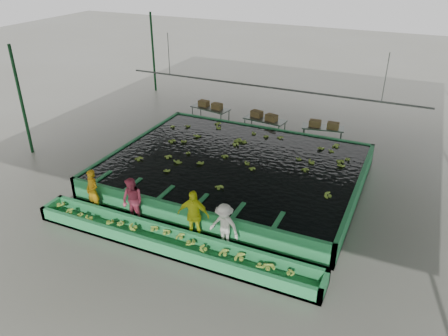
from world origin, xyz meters
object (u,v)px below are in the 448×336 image
at_px(sorting_trough, 171,242).
at_px(box_stack_left, 210,107).
at_px(worker_c, 193,215).
at_px(worker_a, 93,191).
at_px(worker_b, 133,201).
at_px(box_stack_mid, 264,119).
at_px(worker_d, 224,226).
at_px(packing_table_mid, 265,128).
at_px(packing_table_left, 211,116).
at_px(packing_table_right, 322,135).
at_px(flotation_tank, 234,170).
at_px(box_stack_right, 324,127).

distance_m(sorting_trough, box_stack_left, 10.95).
bearing_deg(worker_c, worker_a, 168.95).
bearing_deg(box_stack_left, worker_b, -79.94).
bearing_deg(box_stack_mid, worker_d, -77.66).
bearing_deg(packing_table_mid, box_stack_left, 173.05).
distance_m(worker_a, box_stack_mid, 9.68).
bearing_deg(worker_c, worker_b, 168.95).
xyz_separation_m(packing_table_left, packing_table_right, (6.08, -0.09, -0.03)).
bearing_deg(sorting_trough, worker_b, 157.80).
bearing_deg(worker_b, flotation_tank, 74.89).
distance_m(sorting_trough, worker_b, 2.20).
bearing_deg(worker_d, worker_b, -173.54).
height_order(flotation_tank, worker_d, worker_d).
height_order(worker_a, packing_table_mid, worker_a).
height_order(worker_d, packing_table_right, worker_d).
height_order(worker_a, box_stack_right, worker_a).
distance_m(packing_table_right, box_stack_left, 6.11).
distance_m(worker_c, worker_d, 1.11).
relative_size(worker_d, packing_table_right, 0.81).
relative_size(worker_d, packing_table_mid, 0.76).
relative_size(box_stack_left, box_stack_mid, 0.96).
height_order(packing_table_right, box_stack_right, box_stack_right).
distance_m(box_stack_left, box_stack_mid, 3.19).
distance_m(sorting_trough, packing_table_right, 10.49).
xyz_separation_m(packing_table_right, box_stack_left, (-6.09, 0.10, 0.51)).
bearing_deg(box_stack_mid, sorting_trough, -87.25).
distance_m(sorting_trough, worker_d, 1.80).
bearing_deg(box_stack_left, packing_table_left, -57.51).
distance_m(flotation_tank, packing_table_right, 5.66).
bearing_deg(flotation_tank, sorting_trough, -90.00).
bearing_deg(worker_a, packing_table_mid, 84.95).
bearing_deg(packing_table_mid, worker_c, -84.78).
distance_m(worker_a, worker_c, 4.11).
height_order(worker_b, worker_c, worker_c).
relative_size(sorting_trough, worker_a, 6.11).
bearing_deg(worker_d, worker_a, -173.54).
height_order(sorting_trough, packing_table_mid, packing_table_mid).
relative_size(flotation_tank, worker_b, 5.93).
xyz_separation_m(worker_a, packing_table_right, (6.13, 9.40, -0.37)).
relative_size(sorting_trough, worker_d, 6.28).
bearing_deg(worker_a, worker_b, 14.74).
relative_size(packing_table_mid, box_stack_left, 1.51).
xyz_separation_m(sorting_trough, packing_table_mid, (-0.41, 9.91, 0.23)).
relative_size(flotation_tank, box_stack_right, 7.15).
bearing_deg(worker_c, box_stack_right, 66.49).
bearing_deg(worker_b, worker_a, -170.61).
xyz_separation_m(worker_a, box_stack_left, (0.04, 9.50, 0.14)).
bearing_deg(worker_d, worker_c, -173.54).
relative_size(worker_a, box_stack_right, 1.17).
bearing_deg(packing_table_right, worker_d, -95.61).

